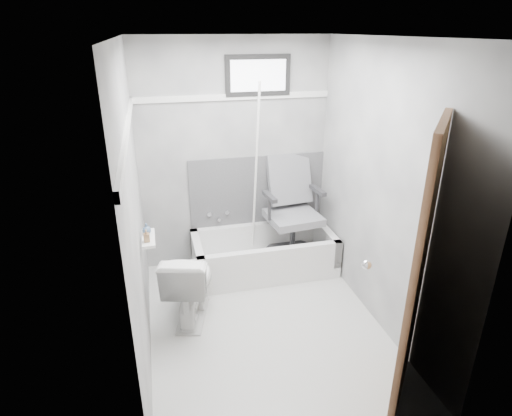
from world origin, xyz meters
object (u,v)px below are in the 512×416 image
object	(u,v)px
soap_bottle_b	(146,229)
door	(485,298)
bathtub	(264,253)
soap_bottle_a	(147,236)
office_chair	(293,210)
toilet	(190,283)

from	to	relation	value
soap_bottle_b	door	bearing A→B (deg)	-38.35
bathtub	soap_bottle_a	distance (m)	1.62
bathtub	office_chair	bearing A→B (deg)	6.15
soap_bottle_a	door	bearing A→B (deg)	-35.69
soap_bottle_a	soap_bottle_b	bearing A→B (deg)	90.00
bathtub	door	world-z (taller)	door
office_chair	door	xyz separation A→B (m)	(0.42, -2.25, 0.34)
toilet	office_chair	bearing A→B (deg)	-135.17
bathtub	soap_bottle_b	xyz separation A→B (m)	(-1.17, -0.69, 0.75)
door	soap_bottle_a	bearing A→B (deg)	144.31
toilet	soap_bottle_b	distance (m)	0.69
office_chair	soap_bottle_b	xyz separation A→B (m)	(-1.50, -0.73, 0.30)
bathtub	soap_bottle_b	world-z (taller)	soap_bottle_b
office_chair	toilet	xyz separation A→B (m)	(-1.18, -0.66, -0.32)
toilet	door	world-z (taller)	door
bathtub	toilet	xyz separation A→B (m)	(-0.85, -0.63, 0.14)
office_chair	toilet	bearing A→B (deg)	-156.76
toilet	soap_bottle_a	distance (m)	0.72
office_chair	soap_bottle_a	xyz separation A→B (m)	(-1.50, -0.87, 0.30)
bathtub	office_chair	world-z (taller)	office_chair
toilet	soap_bottle_b	world-z (taller)	soap_bottle_b
office_chair	soap_bottle_b	size ratio (longest dim) A/B	11.81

